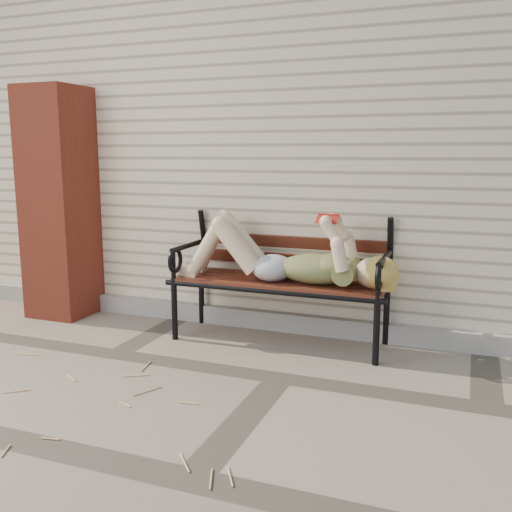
% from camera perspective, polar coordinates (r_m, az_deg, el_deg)
% --- Properties ---
extents(ground, '(80.00, 80.00, 0.00)m').
position_cam_1_polar(ground, '(3.78, 2.40, -12.10)').
color(ground, gray).
rests_on(ground, ground).
extents(house_wall, '(8.00, 4.00, 3.00)m').
position_cam_1_polar(house_wall, '(6.41, 11.16, 10.63)').
color(house_wall, beige).
rests_on(house_wall, ground).
extents(foundation_strip, '(8.00, 0.10, 0.15)m').
position_cam_1_polar(foundation_strip, '(4.63, 6.23, -6.91)').
color(foundation_strip, '#9D978E').
rests_on(foundation_strip, ground).
extents(brick_pillar, '(0.50, 0.50, 2.00)m').
position_cam_1_polar(brick_pillar, '(5.32, -19.05, 4.99)').
color(brick_pillar, '#A73A25').
rests_on(brick_pillar, ground).
extents(garden_bench, '(1.77, 0.70, 1.14)m').
position_cam_1_polar(garden_bench, '(4.40, 2.82, -0.16)').
color(garden_bench, black).
rests_on(garden_bench, ground).
extents(reading_woman, '(1.67, 0.38, 0.52)m').
position_cam_1_polar(reading_woman, '(4.26, 2.43, 0.02)').
color(reading_woman, '#08373E').
rests_on(reading_woman, ground).
extents(straw_scatter, '(2.70, 1.73, 0.01)m').
position_cam_1_polar(straw_scatter, '(3.54, -20.09, -14.26)').
color(straw_scatter, '#E0B06D').
rests_on(straw_scatter, ground).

